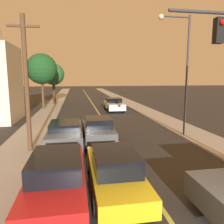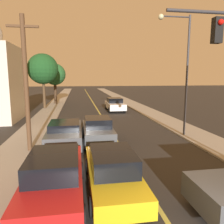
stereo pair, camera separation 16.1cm
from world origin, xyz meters
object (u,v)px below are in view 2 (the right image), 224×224
(car_outer_lane_front, at_px, (55,177))
(streetlamp_right, at_px, (181,61))
(car_near_lane_front, at_px, (112,170))
(tree_left_near, at_px, (43,69))
(utility_pole_left, at_px, (26,82))
(car_near_lane_second, at_px, (98,130))
(car_outer_lane_second, at_px, (65,133))
(tree_left_far, at_px, (55,75))
(car_far_oncoming, at_px, (115,104))

(car_outer_lane_front, xyz_separation_m, streetlamp_right, (7.66, 7.01, 4.36))
(car_near_lane_front, relative_size, tree_left_near, 0.70)
(car_near_lane_front, distance_m, utility_pole_left, 6.86)
(car_near_lane_second, relative_size, car_outer_lane_second, 0.91)
(car_outer_lane_second, relative_size, streetlamp_right, 0.60)
(utility_pole_left, bearing_deg, car_near_lane_front, -50.83)
(car_near_lane_front, distance_m, streetlamp_right, 9.74)
(car_outer_lane_front, bearing_deg, streetlamp_right, 42.47)
(car_near_lane_second, distance_m, car_outer_lane_front, 6.64)
(car_near_lane_second, relative_size, tree_left_far, 0.72)
(car_near_lane_second, distance_m, utility_pole_left, 5.03)
(car_near_lane_second, relative_size, utility_pole_left, 0.61)
(car_outer_lane_front, relative_size, streetlamp_right, 0.62)
(tree_left_near, bearing_deg, car_far_oncoming, -19.29)
(tree_left_near, bearing_deg, car_outer_lane_second, -77.88)
(car_near_lane_second, xyz_separation_m, tree_left_far, (-4.54, 20.91, 3.66))
(car_far_oncoming, bearing_deg, tree_left_near, -19.29)
(streetlamp_right, bearing_deg, car_far_oncoming, 100.84)
(car_near_lane_second, distance_m, tree_left_near, 17.50)
(car_outer_lane_second, height_order, tree_left_far, tree_left_far)
(car_near_lane_second, bearing_deg, tree_left_far, 102.24)
(tree_left_far, bearing_deg, car_near_lane_front, -80.38)
(tree_left_near, distance_m, tree_left_far, 4.99)
(streetlamp_right, bearing_deg, car_near_lane_second, -173.15)
(car_near_lane_front, height_order, car_outer_lane_front, car_outer_lane_front)
(car_near_lane_second, xyz_separation_m, streetlamp_right, (5.67, 0.68, 4.36))
(car_near_lane_second, distance_m, car_far_oncoming, 13.39)
(car_near_lane_front, height_order, utility_pole_left, utility_pole_left)
(car_outer_lane_second, bearing_deg, car_near_lane_second, 7.20)
(tree_left_near, bearing_deg, car_near_lane_second, -71.09)
(car_outer_lane_front, height_order, streetlamp_right, streetlamp_right)
(car_near_lane_front, xyz_separation_m, car_outer_lane_front, (-2.00, -0.46, 0.09))
(car_outer_lane_front, bearing_deg, car_outer_lane_second, 90.00)
(car_far_oncoming, distance_m, streetlamp_right, 13.26)
(car_near_lane_front, relative_size, car_far_oncoming, 1.03)
(car_outer_lane_second, height_order, streetlamp_right, streetlamp_right)
(streetlamp_right, relative_size, tree_left_near, 1.15)
(car_near_lane_front, bearing_deg, car_far_oncoming, 80.03)
(car_near_lane_second, height_order, utility_pole_left, utility_pole_left)
(car_near_lane_second, relative_size, streetlamp_right, 0.54)
(tree_left_far, bearing_deg, utility_pole_left, -88.26)
(car_far_oncoming, bearing_deg, tree_left_far, -45.34)
(car_outer_lane_front, bearing_deg, utility_pole_left, 109.76)
(car_outer_lane_second, height_order, utility_pole_left, utility_pole_left)
(streetlamp_right, xyz_separation_m, utility_pole_left, (-9.53, -1.81, -1.35))
(car_outer_lane_front, bearing_deg, car_near_lane_second, 72.50)
(car_far_oncoming, distance_m, tree_left_near, 10.29)
(car_near_lane_second, distance_m, tree_left_far, 21.71)
(car_near_lane_front, xyz_separation_m, tree_left_far, (-4.54, 26.79, 3.75))
(car_outer_lane_front, distance_m, car_far_oncoming, 20.02)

